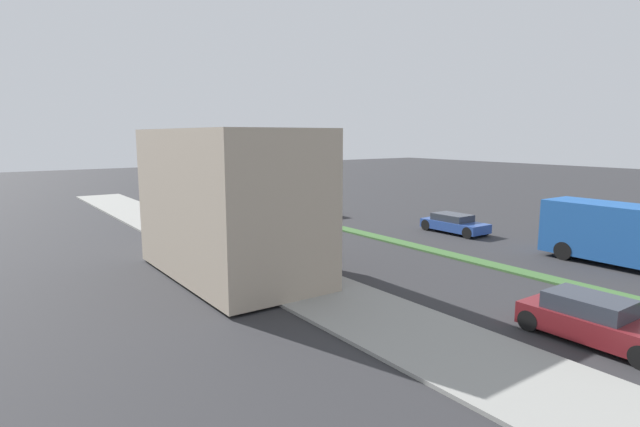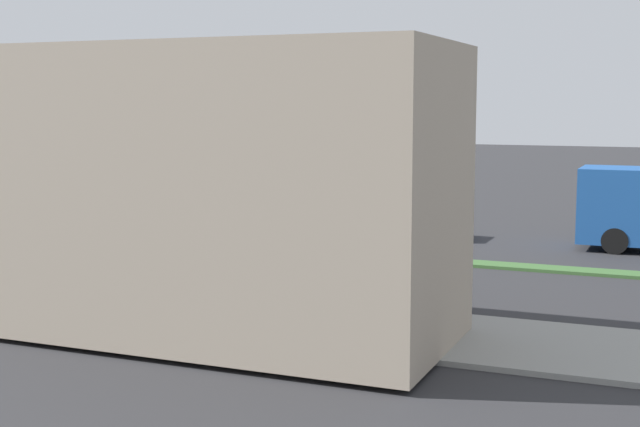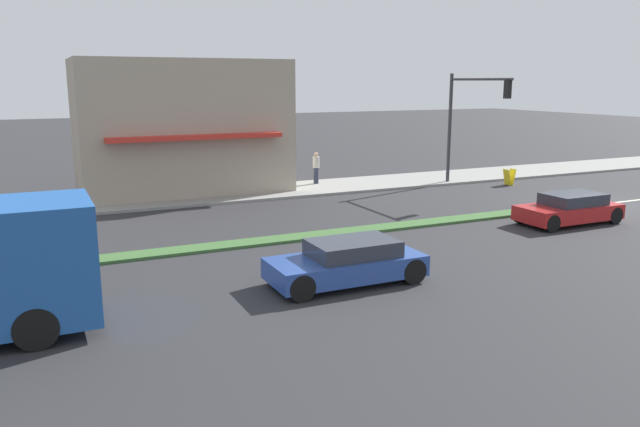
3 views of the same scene
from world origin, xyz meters
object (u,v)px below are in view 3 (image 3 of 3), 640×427
at_px(traffic_signal_main, 468,110).
at_px(coupe_blue, 347,262).
at_px(warning_aframe_sign, 509,177).
at_px(hatchback_red, 569,209).
at_px(pedestrian, 316,167).

height_order(traffic_signal_main, coupe_blue, traffic_signal_main).
height_order(warning_aframe_sign, coupe_blue, coupe_blue).
relative_size(traffic_signal_main, hatchback_red, 1.39).
bearing_deg(pedestrian, hatchback_red, -157.14).
relative_size(warning_aframe_sign, hatchback_red, 0.21).
relative_size(hatchback_red, coupe_blue, 0.97).
bearing_deg(coupe_blue, hatchback_red, -75.72).
xyz_separation_m(pedestrian, warning_aframe_sign, (-4.06, -9.26, -0.55)).
distance_m(pedestrian, warning_aframe_sign, 10.13).
xyz_separation_m(hatchback_red, coupe_blue, (-2.80, 11.00, 0.02)).
bearing_deg(traffic_signal_main, hatchback_red, 169.47).
bearing_deg(hatchback_red, warning_aframe_sign, -27.58).
relative_size(warning_aframe_sign, coupe_blue, 0.20).
height_order(traffic_signal_main, warning_aframe_sign, traffic_signal_main).
xyz_separation_m(warning_aframe_sign, coupe_blue, (-10.80, 15.18, 0.16)).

